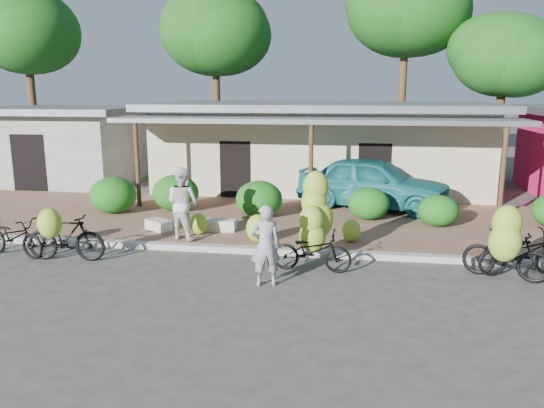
{
  "coord_description": "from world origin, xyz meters",
  "views": [
    {
      "loc": [
        1.26,
        -10.0,
        3.85
      ],
      "look_at": [
        -0.59,
        2.12,
        1.2
      ],
      "focal_mm": 35.0,
      "sensor_mm": 36.0,
      "label": 1
    }
  ],
  "objects": [
    {
      "name": "ground",
      "position": [
        0.0,
        0.0,
        0.0
      ],
      "size": [
        100.0,
        100.0,
        0.0
      ],
      "primitive_type": "plane",
      "color": "#3C3A38",
      "rests_on": "ground"
    },
    {
      "name": "sidewalk",
      "position": [
        0.0,
        5.0,
        0.06
      ],
      "size": [
        60.0,
        6.0,
        0.12
      ],
      "primitive_type": "cube",
      "color": "#885E49",
      "rests_on": "ground"
    },
    {
      "name": "curb",
      "position": [
        0.0,
        2.0,
        0.07
      ],
      "size": [
        60.0,
        0.25,
        0.15
      ],
      "primitive_type": "cube",
      "color": "#A8A399",
      "rests_on": "ground"
    },
    {
      "name": "shop_main",
      "position": [
        0.0,
        10.93,
        1.72
      ],
      "size": [
        13.0,
        8.5,
        3.35
      ],
      "color": "#C2AD93",
      "rests_on": "ground"
    },
    {
      "name": "shop_grey",
      "position": [
        -11.0,
        10.99,
        1.62
      ],
      "size": [
        7.0,
        6.0,
        3.15
      ],
      "color": "#A3A49F",
      "rests_on": "ground"
    },
    {
      "name": "tree_back_left",
      "position": [
        -13.69,
        13.11,
        6.52
      ],
      "size": [
        4.9,
        4.76,
        8.34
      ],
      "color": "#4F3A1F",
      "rests_on": "ground"
    },
    {
      "name": "tree_far_center",
      "position": [
        -5.69,
        16.11,
        6.7
      ],
      "size": [
        5.41,
        5.3,
        8.72
      ],
      "color": "#4F3A1F",
      "rests_on": "ground"
    },
    {
      "name": "tree_center_right",
      "position": [
        3.31,
        16.61,
        7.6
      ],
      "size": [
        5.59,
        5.5,
        9.7
      ],
      "color": "#4F3A1F",
      "rests_on": "ground"
    },
    {
      "name": "tree_near_right",
      "position": [
        7.31,
        14.61,
        5.37
      ],
      "size": [
        4.52,
        4.35,
        7.06
      ],
      "color": "#4F3A1F",
      "rests_on": "ground"
    },
    {
      "name": "hedge_0",
      "position": [
        -5.99,
        5.05,
        0.68
      ],
      "size": [
        1.43,
        1.29,
        1.12
      ],
      "primitive_type": "ellipsoid",
      "color": "#125012",
      "rests_on": "sidewalk"
    },
    {
      "name": "hedge_1",
      "position": [
        -4.19,
        5.64,
        0.69
      ],
      "size": [
        1.46,
        1.31,
        1.14
      ],
      "primitive_type": "ellipsoid",
      "color": "#125012",
      "rests_on": "sidewalk"
    },
    {
      "name": "hedge_2",
      "position": [
        -1.46,
        5.22,
        0.67
      ],
      "size": [
        1.4,
        1.26,
        1.09
      ],
      "primitive_type": "ellipsoid",
      "color": "#125012",
      "rests_on": "sidewalk"
    },
    {
      "name": "hedge_3",
      "position": [
        1.77,
        5.39,
        0.59
      ],
      "size": [
        1.21,
        1.09,
        0.94
      ],
      "primitive_type": "ellipsoid",
      "color": "#125012",
      "rests_on": "sidewalk"
    },
    {
      "name": "hedge_4",
      "position": [
        3.67,
        4.89,
        0.56
      ],
      "size": [
        1.12,
        1.01,
        0.88
      ],
      "primitive_type": "ellipsoid",
      "color": "#125012",
      "rests_on": "sidewalk"
    },
    {
      "name": "bike_far_left",
      "position": [
        -6.58,
        0.84,
        0.55
      ],
      "size": [
        1.88,
        1.39,
        1.34
      ],
      "rotation": [
        0.0,
        0.0,
        1.32
      ],
      "color": "black",
      "rests_on": "ground"
    },
    {
      "name": "bike_left",
      "position": [
        -5.16,
        0.72,
        0.62
      ],
      "size": [
        1.86,
        1.19,
        1.38
      ],
      "rotation": [
        0.0,
        0.0,
        1.63
      ],
      "color": "black",
      "rests_on": "ground"
    },
    {
      "name": "bike_center",
      "position": [
        0.46,
        1.21,
        0.83
      ],
      "size": [
        1.75,
        1.19,
        2.12
      ],
      "rotation": [
        0.0,
        0.0,
        1.52
      ],
      "color": "black",
      "rests_on": "ground"
    },
    {
      "name": "bike_right",
      "position": [
        4.39,
        0.87,
        0.72
      ],
      "size": [
        1.79,
        1.41,
        1.68
      ],
      "rotation": [
        0.0,
        0.0,
        1.21
      ],
      "color": "black",
      "rests_on": "ground"
    },
    {
      "name": "bike_far_right",
      "position": [
        4.84,
        1.33,
        0.49
      ],
      "size": [
        1.97,
        1.04,
        0.98
      ],
      "rotation": [
        0.0,
        0.0,
        1.79
      ],
      "color": "black",
      "rests_on": "ground"
    },
    {
      "name": "loose_banana_a",
      "position": [
        -2.68,
        3.0,
        0.41
      ],
      "size": [
        0.46,
        0.39,
        0.58
      ],
      "primitive_type": "ellipsoid",
      "color": "#9DC731",
      "rests_on": "sidewalk"
    },
    {
      "name": "loose_banana_b",
      "position": [
        -1.02,
        2.52,
        0.48
      ],
      "size": [
        0.57,
        0.49,
        0.72
      ],
      "primitive_type": "ellipsoid",
      "color": "#9DC731",
      "rests_on": "sidewalk"
    },
    {
      "name": "loose_banana_c",
      "position": [
        1.29,
        2.93,
        0.41
      ],
      "size": [
        0.46,
        0.39,
        0.58
      ],
      "primitive_type": "ellipsoid",
      "color": "#9DC731",
      "rests_on": "sidewalk"
    },
    {
      "name": "sack_near",
      "position": [
        -2.22,
        3.5,
        0.27
      ],
      "size": [
        0.85,
        0.41,
        0.3
      ],
      "primitive_type": "cube",
      "rotation": [
        0.0,
        0.0,
        0.01
      ],
      "color": "silver",
      "rests_on": "sidewalk"
    },
    {
      "name": "sack_far",
      "position": [
        -3.89,
        3.29,
        0.26
      ],
      "size": [
        0.83,
        0.73,
        0.28
      ],
      "primitive_type": "cube",
      "rotation": [
        0.0,
        0.0,
        -0.59
      ],
      "color": "silver",
      "rests_on": "sidewalk"
    },
    {
      "name": "vendor",
      "position": [
        -0.39,
        -0.05,
        0.83
      ],
      "size": [
        0.68,
        0.53,
        1.65
      ],
      "primitive_type": "imported",
      "rotation": [
        0.0,
        0.0,
        3.39
      ],
      "color": "gray",
      "rests_on": "ground"
    },
    {
      "name": "bystander",
      "position": [
        -2.95,
        2.6,
        1.04
      ],
      "size": [
        1.1,
        0.99,
        1.85
      ],
      "primitive_type": "imported",
      "rotation": [
        0.0,
        0.0,
        2.75
      ],
      "color": "silver",
      "rests_on": "sidewalk"
    },
    {
      "name": "teal_van",
      "position": [
        1.95,
        7.0,
        0.94
      ],
      "size": [
        5.19,
        3.3,
        1.64
      ],
      "primitive_type": "imported",
      "rotation": [
        0.0,
        0.0,
        1.27
      ],
      "color": "#1A7278",
      "rests_on": "sidewalk"
    }
  ]
}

